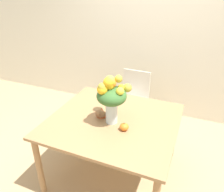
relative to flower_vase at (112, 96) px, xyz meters
The scene contains 7 objects.
ground_plane 1.02m from the flower_vase, 90.75° to the left, with size 12.00×12.00×0.00m, color tan.
wall_back 1.67m from the flower_vase, 90.02° to the left, with size 8.00×0.06×2.70m.
dining_table 0.38m from the flower_vase, 90.75° to the left, with size 1.28×1.18×0.73m.
flower_vase is the anchor object (origin of this frame).
pumpkin 0.32m from the flower_vase, 28.09° to the right, with size 0.09×0.09×0.08m.
turkey_figurine 0.29m from the flower_vase, 163.59° to the left, with size 0.11×0.15×0.09m.
dining_chair_near_window 1.16m from the flower_vase, 95.19° to the left, with size 0.43×0.43×0.86m.
Camera 1 is at (0.71, -1.73, 1.96)m, focal length 35.00 mm.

